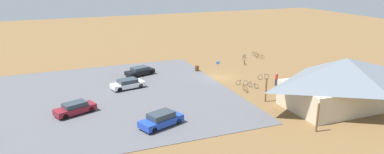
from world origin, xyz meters
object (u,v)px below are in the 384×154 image
object	(u,v)px
bicycle_orange_edge_south	(350,76)
bicycle_red_by_bin	(260,56)
bicycle_blue_yard_left	(244,57)
bicycle_white_edge_north	(263,77)
trash_bin	(197,68)
bike_pavilion	(345,80)
visitor_crossing_yard	(276,79)
bicycle_yellow_yard_right	(245,89)
bicycle_green_near_porch	(244,63)
car_maroon_by_curb	(75,108)
car_white_inner_stall	(128,84)
bicycle_teal_back_row	(255,54)
car_blue_aisle_side	(161,119)
lot_sign	(218,66)
bicycle_silver_lone_east	(242,83)
bicycle_black_yard_center	(309,76)
bicycle_purple_yard_front	(253,85)
visitor_by_pavilion	(300,78)
car_black_back_corner	(140,71)

from	to	relation	value
bicycle_orange_edge_south	bicycle_red_by_bin	xyz separation A→B (m)	(5.65, -15.46, 0.00)
bicycle_blue_yard_left	bicycle_white_edge_north	distance (m)	12.73
trash_bin	bicycle_white_edge_north	bearing A→B (deg)	133.74
bike_pavilion	visitor_crossing_yard	distance (m)	9.89
bicycle_blue_yard_left	bicycle_yellow_yard_right	world-z (taller)	bicycle_yellow_yard_right
bicycle_green_near_porch	car_maroon_by_curb	size ratio (longest dim) A/B	0.33
trash_bin	bicycle_white_edge_north	distance (m)	10.55
trash_bin	car_white_inner_stall	xyz separation A→B (m)	(11.88, 4.48, 0.25)
bicycle_teal_back_row	car_white_inner_stall	xyz separation A→B (m)	(25.83, 9.94, 0.34)
bicycle_blue_yard_left	bicycle_orange_edge_south	size ratio (longest dim) A/B	1.08
bike_pavilion	car_blue_aisle_side	bearing A→B (deg)	-6.28
bicycle_yellow_yard_right	bicycle_teal_back_row	size ratio (longest dim) A/B	1.05
lot_sign	bicycle_orange_edge_south	distance (m)	19.42
trash_bin	bicycle_silver_lone_east	bearing A→B (deg)	109.12
bicycle_teal_back_row	bicycle_black_yard_center	xyz separation A→B (m)	(0.34, 15.27, -0.01)
bicycle_silver_lone_east	bicycle_teal_back_row	bearing A→B (deg)	-127.37
bicycle_teal_back_row	bicycle_black_yard_center	world-z (taller)	bicycle_black_yard_center
bicycle_green_near_porch	bicycle_white_edge_north	distance (m)	8.60
car_maroon_by_curb	lot_sign	bearing A→B (deg)	-159.35
bicycle_orange_edge_south	bicycle_purple_yard_front	distance (m)	15.63
visitor_by_pavilion	bike_pavilion	bearing A→B (deg)	84.90
car_blue_aisle_side	car_black_back_corner	distance (m)	18.80
lot_sign	bicycle_blue_yard_left	bearing A→B (deg)	-139.64
car_blue_aisle_side	visitor_crossing_yard	bearing A→B (deg)	-159.55
lot_sign	car_white_inner_stall	size ratio (longest dim) A/B	0.47
visitor_by_pavilion	visitor_crossing_yard	size ratio (longest dim) A/B	0.88
bicycle_orange_edge_south	bicycle_red_by_bin	bearing A→B (deg)	-69.92
bicycle_red_by_bin	car_white_inner_stall	bearing A→B (deg)	17.52
bike_pavilion	car_black_back_corner	bearing A→B (deg)	-48.07
bicycle_orange_edge_south	trash_bin	bearing A→B (deg)	-31.31
bicycle_yellow_yard_right	visitor_crossing_yard	xyz separation A→B (m)	(-5.23, -0.64, 0.62)
bicycle_green_near_porch	bicycle_teal_back_row	bearing A→B (deg)	-136.73
car_white_inner_stall	bicycle_blue_yard_left	bearing A→B (deg)	-158.57
bicycle_purple_yard_front	visitor_crossing_yard	distance (m)	3.52
bicycle_blue_yard_left	car_maroon_by_curb	bearing A→B (deg)	27.32
trash_bin	visitor_by_pavilion	size ratio (longest dim) A/B	0.56
lot_sign	bicycle_green_near_porch	bearing A→B (deg)	-150.64
car_white_inner_stall	car_maroon_by_curb	size ratio (longest dim) A/B	0.99
bicycle_silver_lone_east	bicycle_purple_yard_front	distance (m)	1.79
bicycle_orange_edge_south	visitor_by_pavilion	distance (m)	8.73
car_blue_aisle_side	bicycle_white_edge_north	bearing A→B (deg)	-151.67
bicycle_green_near_porch	bicycle_blue_yard_left	bearing A→B (deg)	-119.11
bicycle_orange_edge_south	bicycle_white_edge_north	xyz separation A→B (m)	(12.16, -4.21, 0.04)
bicycle_yellow_yard_right	car_maroon_by_curb	size ratio (longest dim) A/B	0.36
bike_pavilion	bicycle_green_near_porch	world-z (taller)	bike_pavilion
car_white_inner_stall	car_blue_aisle_side	world-z (taller)	car_blue_aisle_side
car_blue_aisle_side	visitor_crossing_yard	size ratio (longest dim) A/B	2.69
visitor_crossing_yard	bicycle_yellow_yard_right	bearing A→B (deg)	6.99
bicycle_green_near_porch	visitor_by_pavilion	size ratio (longest dim) A/B	0.97
car_maroon_by_curb	visitor_by_pavilion	bearing A→B (deg)	179.41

